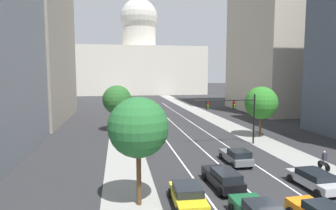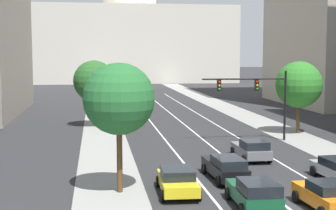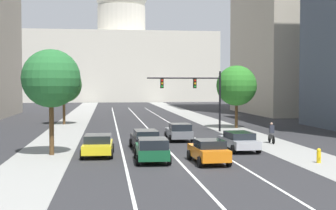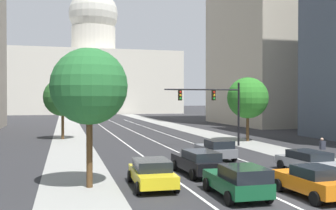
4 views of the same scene
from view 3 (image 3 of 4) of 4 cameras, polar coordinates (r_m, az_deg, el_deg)
ground_plane at (r=68.95m, az=-3.64°, el=-1.55°), size 400.00×400.00×0.00m
sidewalk_left at (r=63.97m, az=-11.19°, el=-1.89°), size 3.98×130.00×0.01m
sidewalk_right at (r=65.17m, az=4.34°, el=-1.78°), size 3.98×130.00×0.01m
lane_stripe_left at (r=53.87m, az=-6.19°, el=-2.66°), size 0.16×90.00×0.01m
lane_stripe_center at (r=54.04m, az=-2.61°, el=-2.63°), size 0.16×90.00×0.01m
lane_stripe_right at (r=54.42m, az=0.94°, el=-2.60°), size 0.16×90.00×0.01m
capitol_building at (r=142.21m, az=-5.58°, el=5.88°), size 53.99×24.57×41.31m
car_black at (r=35.03m, az=-2.78°, el=-4.10°), size 2.10×4.84×1.51m
car_gray at (r=40.76m, az=1.34°, el=-3.22°), size 2.05×4.39×1.51m
car_orange at (r=29.15m, az=4.90°, el=-5.50°), size 2.13×4.11×1.48m
car_green at (r=29.39m, az=-1.92°, el=-5.34°), size 2.15×4.17×1.56m
car_yellow at (r=32.43m, az=-8.41°, el=-4.73°), size 2.23×4.41×1.43m
car_silver at (r=34.94m, az=8.52°, el=-4.24°), size 2.20×4.59×1.37m
traffic_signal_mast at (r=48.36m, az=3.44°, el=1.87°), size 7.57×0.39×6.16m
fire_hydrant at (r=30.61m, az=17.64°, el=-5.79°), size 0.26×0.35×0.91m
cyclist at (r=39.73m, az=12.32°, el=-3.30°), size 0.37×1.70×1.72m
street_tree_mid_left at (r=33.14m, az=-13.85°, el=3.08°), size 3.97×3.97×7.21m
street_tree_near_left at (r=58.63m, az=-12.40°, el=2.37°), size 4.31×4.31×6.94m
street_tree_mid_right at (r=53.00m, az=8.22°, el=2.31°), size 4.46×4.46×6.93m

